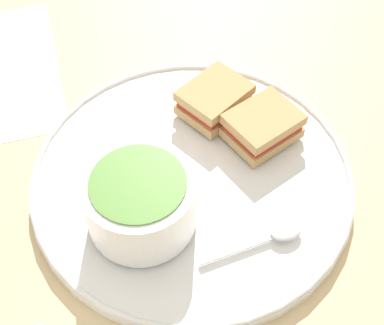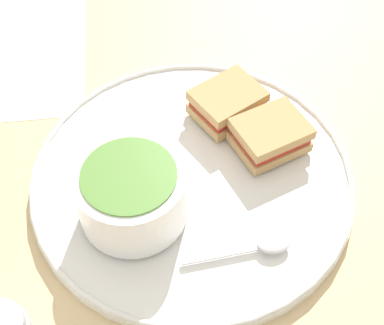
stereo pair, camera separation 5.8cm
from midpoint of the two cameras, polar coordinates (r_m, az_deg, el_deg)
The scene contains 6 objects.
ground_plane at distance 0.61m, azimuth -2.72°, elevation -2.28°, with size 2.40×2.40×0.00m, color #D1B27F.
plate at distance 0.60m, azimuth -2.76°, elevation -1.75°, with size 0.36×0.36×0.02m.
soup_bowl at distance 0.53m, azimuth -8.64°, elevation -4.34°, with size 0.11×0.11×0.07m.
spoon at distance 0.55m, azimuth 6.25°, elevation -7.74°, with size 0.11×0.03×0.01m.
sandwich_half_near at distance 0.61m, azimuth 4.88°, elevation 3.74°, with size 0.09×0.09×0.03m.
sandwich_half_far at distance 0.64m, azimuth -0.17°, elevation 6.62°, with size 0.10×0.09×0.03m.
Camera 1 is at (-0.10, -0.34, 0.49)m, focal length 50.00 mm.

